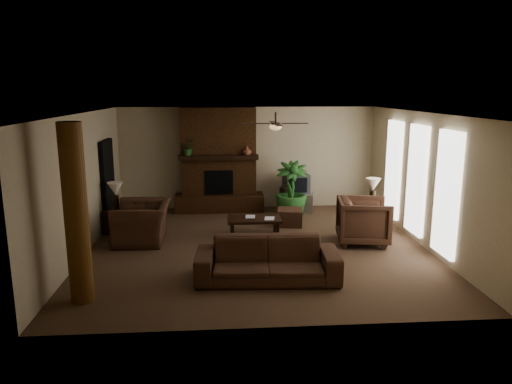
{
  "coord_description": "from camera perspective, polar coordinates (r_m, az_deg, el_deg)",
  "views": [
    {
      "loc": [
        -0.75,
        -9.56,
        3.25
      ],
      "look_at": [
        0.0,
        0.4,
        1.1
      ],
      "focal_mm": 33.37,
      "sensor_mm": 36.0,
      "label": 1
    }
  ],
  "objects": [
    {
      "name": "sofa",
      "position": [
        8.3,
        1.39,
        -7.32
      ],
      "size": [
        2.52,
        0.87,
        0.97
      ],
      "primitive_type": "imported",
      "rotation": [
        0.0,
        0.0,
        -0.06
      ],
      "color": "#472C1E",
      "rests_on": "ground"
    },
    {
      "name": "floor_plant",
      "position": [
        12.35,
        4.21,
        -1.19
      ],
      "size": [
        0.96,
        1.53,
        0.81
      ],
      "primitive_type": "imported",
      "rotation": [
        0.0,
        0.0,
        -0.1
      ],
      "color": "#285823",
      "rests_on": "ground"
    },
    {
      "name": "ceiling_fan",
      "position": [
        9.95,
        2.36,
        7.99
      ],
      "size": [
        1.35,
        1.35,
        0.37
      ],
      "color": "black",
      "rests_on": "ceiling"
    },
    {
      "name": "side_table_left",
      "position": [
        11.47,
        -16.26,
        -3.39
      ],
      "size": [
        0.64,
        0.64,
        0.55
      ],
      "primitive_type": "cube",
      "rotation": [
        0.0,
        0.0,
        -0.35
      ],
      "color": "black",
      "rests_on": "ground"
    },
    {
      "name": "mantel_plant",
      "position": [
        12.64,
        -8.12,
        5.1
      ],
      "size": [
        0.41,
        0.45,
        0.33
      ],
      "primitive_type": "imported",
      "rotation": [
        0.0,
        0.0,
        -0.09
      ],
      "color": "#285823",
      "rests_on": "fireplace"
    },
    {
      "name": "tv_stand",
      "position": [
        13.02,
        4.99,
        -1.22
      ],
      "size": [
        0.94,
        0.67,
        0.5
      ],
      "primitive_type": "cube",
      "rotation": [
        0.0,
        0.0,
        -0.22
      ],
      "color": "#B0B0B2",
      "rests_on": "ground"
    },
    {
      "name": "ottoman",
      "position": [
        11.68,
        4.07,
        -3.01
      ],
      "size": [
        0.69,
        0.69,
        0.4
      ],
      "primitive_type": "cube",
      "rotation": [
        0.0,
        0.0,
        -0.16
      ],
      "color": "#472C1E",
      "rests_on": "ground"
    },
    {
      "name": "side_table_right",
      "position": [
        11.81,
        13.62,
        -2.79
      ],
      "size": [
        0.61,
        0.61,
        0.55
      ],
      "primitive_type": "cube",
      "rotation": [
        0.0,
        0.0,
        -0.27
      ],
      "color": "black",
      "rests_on": "ground"
    },
    {
      "name": "log_column",
      "position": [
        7.72,
        -20.75,
        -2.54
      ],
      "size": [
        0.36,
        0.36,
        2.8
      ],
      "primitive_type": "cylinder",
      "color": "brown",
      "rests_on": "ground"
    },
    {
      "name": "lamp_left",
      "position": [
        11.27,
        -16.5,
        0.14
      ],
      "size": [
        0.41,
        0.41,
        0.65
      ],
      "color": "black",
      "rests_on": "side_table_left"
    },
    {
      "name": "windows",
      "position": [
        10.79,
        18.68,
        1.36
      ],
      "size": [
        0.08,
        3.65,
        2.35
      ],
      "color": "white",
      "rests_on": "ground"
    },
    {
      "name": "book_b",
      "position": [
        10.58,
        1.05,
        -2.49
      ],
      "size": [
        0.21,
        0.06,
        0.29
      ],
      "primitive_type": "imported",
      "rotation": [
        0.0,
        0.0,
        -0.17
      ],
      "color": "#999999",
      "rests_on": "coffee_table"
    },
    {
      "name": "room_shell",
      "position": [
        9.77,
        0.18,
        1.23
      ],
      "size": [
        7.0,
        7.0,
        7.0
      ],
      "color": "brown",
      "rests_on": "ground"
    },
    {
      "name": "fireplace",
      "position": [
        12.95,
        -4.48,
        2.81
      ],
      "size": [
        2.4,
        0.7,
        2.8
      ],
      "color": "#4F2C15",
      "rests_on": "ground"
    },
    {
      "name": "armchair_right",
      "position": [
        10.47,
        12.78,
        -3.16
      ],
      "size": [
        1.13,
        1.18,
        1.08
      ],
      "primitive_type": "imported",
      "rotation": [
        0.0,
        0.0,
        1.42
      ],
      "color": "#472C1E",
      "rests_on": "ground"
    },
    {
      "name": "lamp_right",
      "position": [
        11.64,
        13.85,
        0.65
      ],
      "size": [
        0.39,
        0.39,
        0.65
      ],
      "color": "black",
      "rests_on": "side_table_right"
    },
    {
      "name": "mantel_vase",
      "position": [
        12.6,
        -1.06,
        4.95
      ],
      "size": [
        0.27,
        0.28,
        0.22
      ],
      "primitive_type": "imported",
      "rotation": [
        0.0,
        0.0,
        0.25
      ],
      "color": "brown",
      "rests_on": "fireplace"
    },
    {
      "name": "floor_vase",
      "position": [
        12.79,
        3.58,
        -0.61
      ],
      "size": [
        0.34,
        0.34,
        0.77
      ],
      "color": "black",
      "rests_on": "ground"
    },
    {
      "name": "tv",
      "position": [
        12.94,
        4.84,
        1.01
      ],
      "size": [
        0.72,
        0.62,
        0.52
      ],
      "color": "#39393B",
      "rests_on": "tv_stand"
    },
    {
      "name": "book_a",
      "position": [
        10.71,
        -1.28,
        -2.32
      ],
      "size": [
        0.22,
        0.05,
        0.29
      ],
      "primitive_type": "imported",
      "rotation": [
        0.0,
        0.0,
        -0.1
      ],
      "color": "#999999",
      "rests_on": "coffee_table"
    },
    {
      "name": "doorway",
      "position": [
        11.88,
        -17.32,
        0.92
      ],
      "size": [
        0.1,
        1.0,
        2.1
      ],
      "primitive_type": "cube",
      "color": "black",
      "rests_on": "ground"
    },
    {
      "name": "armchair_left",
      "position": [
        10.6,
        -13.47,
        -2.81
      ],
      "size": [
        0.86,
        1.32,
        1.15
      ],
      "primitive_type": "imported",
      "rotation": [
        0.0,
        0.0,
        -1.57
      ],
      "color": "#472C1E",
      "rests_on": "ground"
    },
    {
      "name": "coffee_table",
      "position": [
        10.74,
        -0.22,
        -3.4
      ],
      "size": [
        1.2,
        0.7,
        0.43
      ],
      "color": "black",
      "rests_on": "ground"
    }
  ]
}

